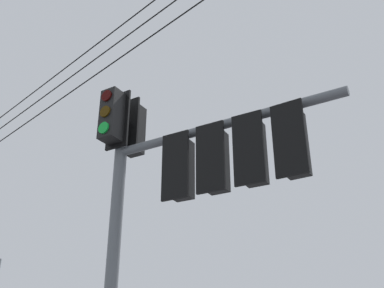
{
  "coord_description": "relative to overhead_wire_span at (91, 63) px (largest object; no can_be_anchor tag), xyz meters",
  "views": [
    {
      "loc": [
        4.01,
        6.41,
        1.74
      ],
      "look_at": [
        0.05,
        1.54,
        4.77
      ],
      "focal_mm": 43.56,
      "sensor_mm": 36.0,
      "label": 1
    }
  ],
  "objects": [
    {
      "name": "signal_mast_assembly",
      "position": [
        -0.51,
        2.25,
        -3.07
      ],
      "size": [
        1.82,
        3.8,
        6.02
      ],
      "color": "slate",
      "rests_on": "ground"
    },
    {
      "name": "overhead_wire_span",
      "position": [
        0.0,
        0.0,
        0.0
      ],
      "size": [
        3.35,
        27.25,
        1.42
      ],
      "color": "black"
    }
  ]
}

